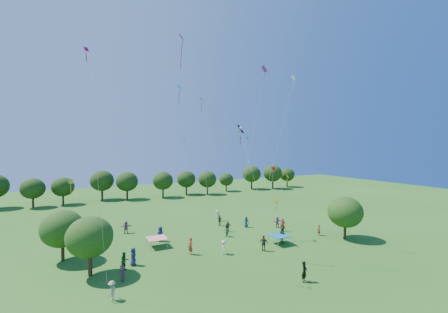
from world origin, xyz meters
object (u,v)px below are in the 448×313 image
tent_blue (280,236)px  red_high_kite (188,76)px  pirate_kite (241,131)px  tent_red_stripe (157,238)px  near_tree_west (90,237)px  man_in_black (304,272)px  near_tree_north (62,229)px  near_tree_east (345,212)px

tent_blue → red_high_kite: size_ratio=0.10×
red_high_kite → pirate_kite: bearing=19.7°
tent_red_stripe → pirate_kite: (11.00, -1.26, 13.13)m
tent_blue → near_tree_west: bearing=178.1°
tent_red_stripe → near_tree_west: bearing=-145.8°
red_high_kite → man_in_black: bearing=-57.3°
near_tree_north → red_high_kite: red_high_kite is taller
near_tree_east → man_in_black: (-13.34, -7.11, -2.61)m
pirate_kite → man_in_black: bearing=-96.6°
near_tree_west → red_high_kite: size_ratio=0.24×
tent_red_stripe → red_high_kite: 19.33m
tent_red_stripe → red_high_kite: size_ratio=0.10×
man_in_black → tent_blue: bearing=36.5°
near_tree_west → pirate_kite: pirate_kite is taller
near_tree_north → man_in_black: size_ratio=2.91×
tent_blue → red_high_kite: (-11.41, 1.54, 18.69)m
near_tree_west → red_high_kite: red_high_kite is taller
tent_red_stripe → man_in_black: (9.38, -15.22, -0.11)m
man_in_black → red_high_kite: red_high_kite is taller
tent_red_stripe → man_in_black: size_ratio=1.19×
near_tree_west → pirate_kite: size_ratio=0.41×
man_in_black → red_high_kite: 22.81m
red_high_kite → tent_red_stripe: bearing=119.0°
near_tree_west → man_in_black: 19.93m
tent_red_stripe → tent_blue: size_ratio=1.00×
near_tree_west → near_tree_east: bearing=-5.5°
tent_red_stripe → red_high_kite: (2.40, -4.34, 18.69)m
tent_blue → red_high_kite: 21.95m
pirate_kite → red_high_kite: red_high_kite is taller
near_tree_north → tent_red_stripe: bearing=-0.7°
near_tree_west → man_in_black: (16.99, -10.04, -2.75)m
near_tree_north → tent_blue: 24.66m
near_tree_north → pirate_kite: pirate_kite is taller
near_tree_east → tent_red_stripe: size_ratio=2.52×
tent_red_stripe → man_in_black: man_in_black is taller
tent_blue → man_in_black: size_ratio=1.19×
man_in_black → tent_red_stripe: bearing=93.5°
near_tree_east → tent_blue: near_tree_east is taller
near_tree_north → man_in_black: (19.36, -15.35, -2.51)m
near_tree_north → red_high_kite: (12.39, -4.47, 16.28)m
near_tree_west → red_high_kite: bearing=4.8°
red_high_kite → near_tree_east: bearing=-10.5°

